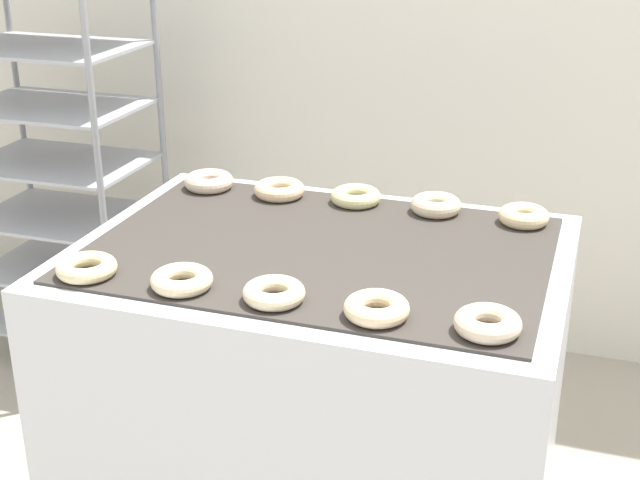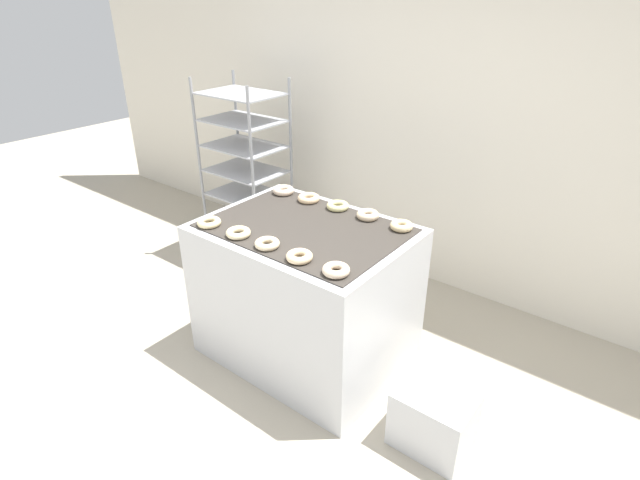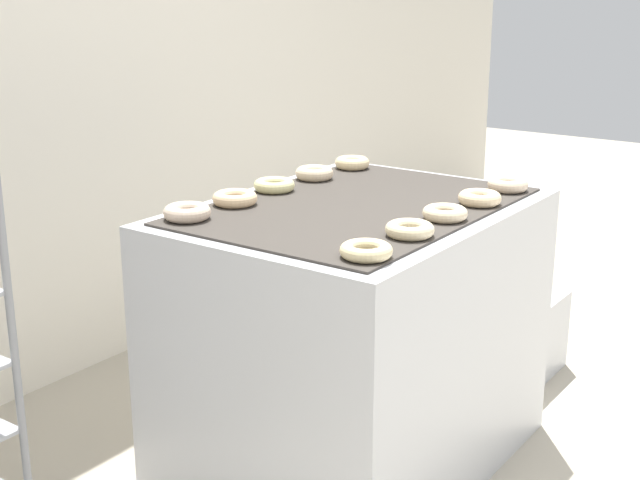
# 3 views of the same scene
# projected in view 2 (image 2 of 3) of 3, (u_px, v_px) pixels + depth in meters

# --- Properties ---
(ground_plane) EXTENTS (14.00, 14.00, 0.00)m
(ground_plane) POSITION_uv_depth(u_px,v_px,m) (230.00, 413.00, 2.92)
(ground_plane) COLOR #B2A893
(wall_back) EXTENTS (8.00, 0.05, 2.80)m
(wall_back) POSITION_uv_depth(u_px,v_px,m) (423.00, 109.00, 3.78)
(wall_back) COLOR silver
(wall_back) RESTS_ON ground_plane
(fryer_machine) EXTENTS (1.24, 0.92, 0.94)m
(fryer_machine) POSITION_uv_depth(u_px,v_px,m) (306.00, 293.00, 3.21)
(fryer_machine) COLOR silver
(fryer_machine) RESTS_ON ground_plane
(baking_rack_cart) EXTENTS (0.67, 0.49, 1.59)m
(baking_rack_cart) POSITION_uv_depth(u_px,v_px,m) (246.00, 171.00, 4.31)
(baking_rack_cart) COLOR gray
(baking_rack_cart) RESTS_ON ground_plane
(glaze_bin) EXTENTS (0.40, 0.31, 0.35)m
(glaze_bin) POSITION_uv_depth(u_px,v_px,m) (433.00, 420.00, 2.65)
(glaze_bin) COLOR silver
(glaze_bin) RESTS_ON ground_plane
(donut_near_leftmost) EXTENTS (0.14, 0.14, 0.04)m
(donut_near_leftmost) POSITION_uv_depth(u_px,v_px,m) (209.00, 222.00, 3.01)
(donut_near_leftmost) COLOR beige
(donut_near_leftmost) RESTS_ON fryer_machine
(donut_near_left) EXTENTS (0.14, 0.14, 0.04)m
(donut_near_left) POSITION_uv_depth(u_px,v_px,m) (238.00, 233.00, 2.87)
(donut_near_left) COLOR beige
(donut_near_left) RESTS_ON fryer_machine
(donut_near_center) EXTENTS (0.14, 0.14, 0.04)m
(donut_near_center) POSITION_uv_depth(u_px,v_px,m) (267.00, 244.00, 2.75)
(donut_near_center) COLOR beige
(donut_near_center) RESTS_ON fryer_machine
(donut_near_right) EXTENTS (0.14, 0.14, 0.04)m
(donut_near_right) POSITION_uv_depth(u_px,v_px,m) (299.00, 256.00, 2.62)
(donut_near_right) COLOR beige
(donut_near_right) RESTS_ON fryer_machine
(donut_near_rightmost) EXTENTS (0.14, 0.14, 0.04)m
(donut_near_rightmost) POSITION_uv_depth(u_px,v_px,m) (336.00, 270.00, 2.49)
(donut_near_rightmost) COLOR beige
(donut_near_rightmost) RESTS_ON fryer_machine
(donut_far_leftmost) EXTENTS (0.15, 0.15, 0.05)m
(donut_far_leftmost) POSITION_uv_depth(u_px,v_px,m) (283.00, 190.00, 3.46)
(donut_far_leftmost) COLOR beige
(donut_far_leftmost) RESTS_ON fryer_machine
(donut_far_left) EXTENTS (0.15, 0.15, 0.04)m
(donut_far_left) POSITION_uv_depth(u_px,v_px,m) (309.00, 198.00, 3.34)
(donut_far_left) COLOR beige
(donut_far_left) RESTS_ON fryer_machine
(donut_far_center) EXTENTS (0.14, 0.14, 0.04)m
(donut_far_center) POSITION_uv_depth(u_px,v_px,m) (338.00, 206.00, 3.23)
(donut_far_center) COLOR beige
(donut_far_center) RESTS_ON fryer_machine
(donut_far_right) EXTENTS (0.14, 0.14, 0.05)m
(donut_far_right) POSITION_uv_depth(u_px,v_px,m) (368.00, 215.00, 3.09)
(donut_far_right) COLOR beige
(donut_far_right) RESTS_ON fryer_machine
(donut_far_rightmost) EXTENTS (0.14, 0.14, 0.05)m
(donut_far_rightmost) POSITION_uv_depth(u_px,v_px,m) (401.00, 226.00, 2.95)
(donut_far_rightmost) COLOR beige
(donut_far_rightmost) RESTS_ON fryer_machine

